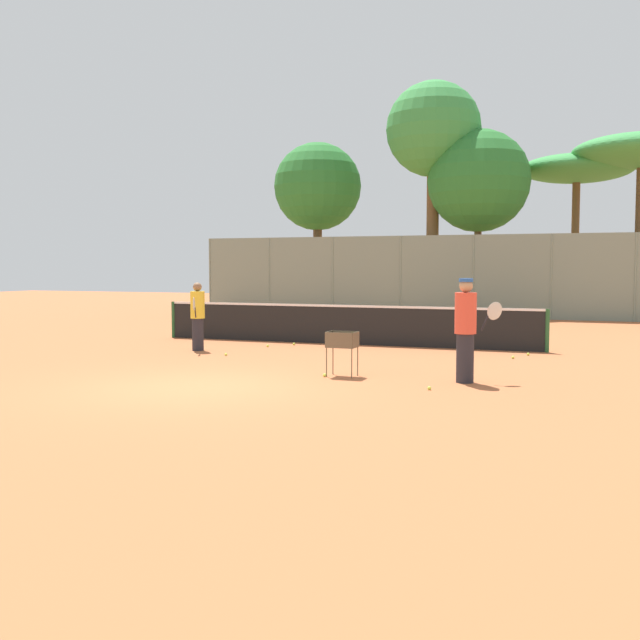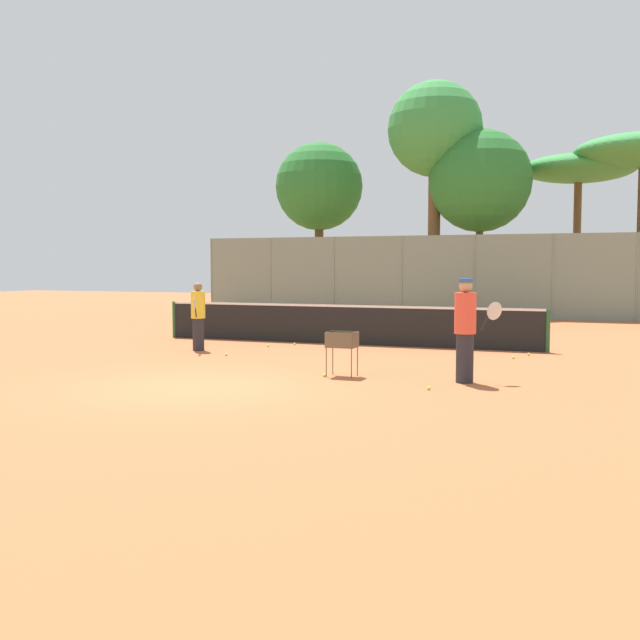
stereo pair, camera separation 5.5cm
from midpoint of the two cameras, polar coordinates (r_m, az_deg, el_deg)
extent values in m
plane|color=#B26038|center=(13.33, -9.35, -5.07)|extent=(80.00, 80.00, 0.00)
cylinder|color=#26592D|center=(22.59, -10.98, 0.04)|extent=(0.10, 0.10, 1.07)
cylinder|color=#26592D|center=(19.15, 17.06, -0.79)|extent=(0.10, 0.10, 1.07)
cube|color=black|center=(20.26, 1.86, -0.44)|extent=(10.65, 0.01, 1.01)
cube|color=white|center=(20.22, 1.86, 1.08)|extent=(10.65, 0.02, 0.06)
cylinder|color=gray|center=(35.30, -8.23, 3.41)|extent=(0.08, 0.08, 3.39)
cylinder|color=gray|center=(33.90, -3.73, 3.42)|extent=(0.08, 0.08, 3.39)
cylinder|color=gray|center=(32.72, 1.13, 3.40)|extent=(0.08, 0.08, 3.39)
cylinder|color=gray|center=(31.80, 6.30, 3.35)|extent=(0.08, 0.08, 3.39)
cylinder|color=gray|center=(31.14, 11.74, 3.27)|extent=(0.08, 0.08, 3.39)
cylinder|color=gray|center=(30.78, 17.36, 3.16)|extent=(0.08, 0.08, 3.39)
cylinder|color=gray|center=(30.72, 23.05, 3.02)|extent=(0.08, 0.08, 3.39)
cube|color=gray|center=(31.43, 8.99, 3.32)|extent=(21.36, 0.01, 3.39)
cylinder|color=brown|center=(35.75, -0.03, 4.46)|extent=(0.42, 0.42, 4.63)
sphere|color=#28722D|center=(35.95, -0.03, 10.13)|extent=(4.13, 4.13, 4.13)
cylinder|color=brown|center=(33.41, 12.07, 4.25)|extent=(0.31, 0.31, 4.47)
sphere|color=#28722D|center=(33.61, 12.16, 10.33)|extent=(4.42, 4.42, 4.42)
cylinder|color=brown|center=(34.29, 23.23, 5.45)|extent=(0.28, 0.28, 6.20)
cylinder|color=brown|center=(35.58, 19.01, 5.19)|extent=(0.34, 0.34, 5.82)
ellipsoid|color=#388E42|center=(35.83, 19.14, 10.85)|extent=(4.98, 4.98, 1.24)
cylinder|color=brown|center=(33.76, 8.72, 6.33)|extent=(0.54, 0.54, 6.87)
sphere|color=#388E42|center=(34.26, 8.81, 14.19)|extent=(4.17, 4.17, 4.17)
cylinder|color=#26262D|center=(19.01, -9.17, -1.09)|extent=(0.29, 0.29, 0.81)
cylinder|color=yellow|center=(18.96, -9.19, 1.15)|extent=(0.36, 0.36, 0.68)
sphere|color=#8C6647|center=(18.94, -9.21, 2.51)|extent=(0.22, 0.22, 0.22)
cylinder|color=black|center=(18.61, -9.36, 0.58)|extent=(0.08, 0.15, 0.27)
ellipsoid|color=silver|center=(18.43, -9.46, 1.22)|extent=(0.17, 0.38, 0.43)
cylinder|color=#26262D|center=(13.86, 11.08, -2.87)|extent=(0.32, 0.32, 0.90)
cylinder|color=#E54C38|center=(13.79, 11.13, 0.52)|extent=(0.39, 0.39, 0.75)
sphere|color=tan|center=(13.76, 11.16, 2.57)|extent=(0.24, 0.24, 0.24)
cylinder|color=#2659B2|center=(13.76, 11.16, 3.00)|extent=(0.25, 0.25, 0.06)
cylinder|color=black|center=(13.95, 12.54, -0.23)|extent=(0.14, 0.10, 0.27)
ellipsoid|color=silver|center=(14.01, 13.26, 0.68)|extent=(0.35, 0.24, 0.43)
cylinder|color=brown|center=(14.33, 0.59, -3.24)|extent=(0.02, 0.02, 0.56)
cylinder|color=brown|center=(14.16, 2.52, -3.33)|extent=(0.02, 0.02, 0.56)
cylinder|color=brown|center=(14.66, 1.09, -3.07)|extent=(0.02, 0.02, 0.56)
cylinder|color=brown|center=(14.50, 2.98, -3.16)|extent=(0.02, 0.02, 0.56)
cube|color=brown|center=(14.38, 1.80, -2.07)|extent=(0.55, 0.40, 0.01)
cube|color=brown|center=(14.17, 1.53, -1.57)|extent=(0.55, 0.01, 0.30)
cube|color=brown|center=(14.55, 2.06, -1.42)|extent=(0.55, 0.01, 0.30)
cube|color=brown|center=(14.45, 0.77, -1.46)|extent=(0.01, 0.40, 0.30)
cube|color=brown|center=(14.27, 2.84, -1.53)|extent=(0.01, 0.40, 0.30)
sphere|color=#D1E54C|center=(14.34, 2.21, -1.92)|extent=(0.07, 0.07, 0.07)
sphere|color=#D1E54C|center=(14.35, 2.55, -1.92)|extent=(0.07, 0.07, 0.07)
sphere|color=#D1E54C|center=(14.40, 2.10, -1.69)|extent=(0.07, 0.07, 0.07)
sphere|color=#D1E54C|center=(14.33, 2.47, -1.72)|extent=(0.07, 0.07, 0.07)
sphere|color=#D1E54C|center=(14.37, 0.91, -1.91)|extent=(0.07, 0.07, 0.07)
sphere|color=#D1E54C|center=(14.44, 2.23, -1.67)|extent=(0.07, 0.07, 0.07)
sphere|color=#D1E54C|center=(14.41, 2.15, -1.69)|extent=(0.07, 0.07, 0.07)
sphere|color=#D1E54C|center=(14.35, 1.17, -1.71)|extent=(0.07, 0.07, 0.07)
sphere|color=#D1E54C|center=(17.68, 14.61, -2.78)|extent=(0.07, 0.07, 0.07)
sphere|color=#D1E54C|center=(19.63, -3.89, -1.97)|extent=(0.07, 0.07, 0.07)
sphere|color=#D1E54C|center=(14.35, 0.44, -4.23)|extent=(0.07, 0.07, 0.07)
sphere|color=#D1E54C|center=(12.99, 8.42, -5.16)|extent=(0.07, 0.07, 0.07)
sphere|color=#D1E54C|center=(20.06, -1.88, -1.83)|extent=(0.07, 0.07, 0.07)
sphere|color=#D1E54C|center=(17.83, -7.07, -2.61)|extent=(0.07, 0.07, 0.07)
sphere|color=#D1E54C|center=(18.41, 15.70, -2.53)|extent=(0.07, 0.07, 0.07)
camera|label=1|loc=(0.03, -89.90, 0.01)|focal=42.00mm
camera|label=2|loc=(0.03, 90.10, -0.01)|focal=42.00mm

